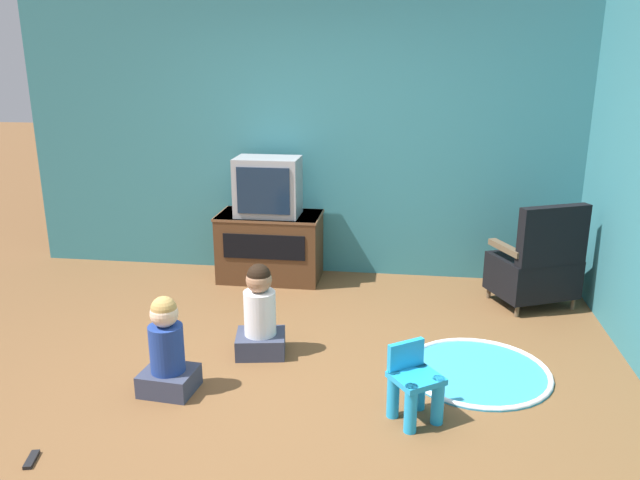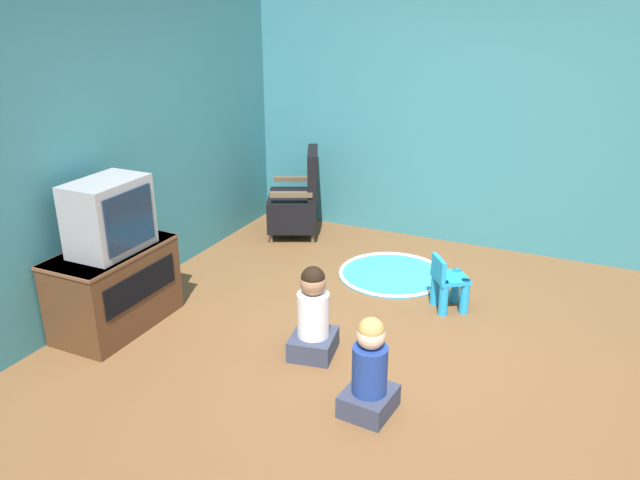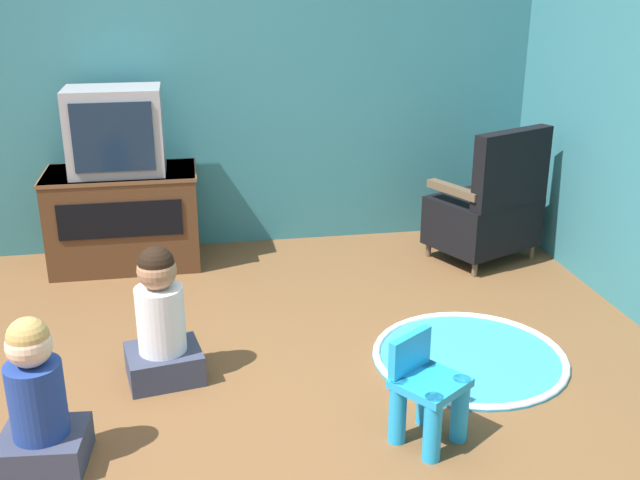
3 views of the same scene
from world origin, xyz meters
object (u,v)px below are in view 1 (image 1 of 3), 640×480
object	(u,v)px
yellow_kid_chair	(414,387)
child_watching_center	(260,315)
television	(268,187)
remote_control	(32,460)
black_armchair	(536,266)
tv_cabinet	(270,245)
child_watching_left	(167,351)

from	to	relation	value
yellow_kid_chair	child_watching_center	xyz separation A→B (m)	(-1.10, 0.70, 0.09)
television	yellow_kid_chair	world-z (taller)	television
television	remote_control	xyz separation A→B (m)	(-0.66, -2.93, -0.90)
black_armchair	child_watching_center	xyz separation A→B (m)	(-2.13, -1.21, -0.06)
black_armchair	child_watching_center	distance (m)	2.45
child_watching_center	remote_control	distance (m)	1.71
black_armchair	television	bearing A→B (deg)	-32.24
tv_cabinet	television	size ratio (longest dim) A/B	1.65
yellow_kid_chair	child_watching_center	distance (m)	1.30
television	child_watching_left	distance (m)	2.23
television	black_armchair	xyz separation A→B (m)	(2.40, -0.31, -0.56)
child_watching_center	remote_control	world-z (taller)	child_watching_center
black_armchair	remote_control	xyz separation A→B (m)	(-3.05, -2.62, -0.35)
television	remote_control	distance (m)	3.14
black_armchair	yellow_kid_chair	bearing A→B (deg)	36.86
child_watching_left	child_watching_center	bearing A→B (deg)	57.68
television	yellow_kid_chair	bearing A→B (deg)	-58.48
yellow_kid_chair	remote_control	world-z (taller)	yellow_kid_chair
tv_cabinet	child_watching_center	bearing A→B (deg)	-80.21
yellow_kid_chair	black_armchair	bearing A→B (deg)	26.17
tv_cabinet	child_watching_left	bearing A→B (deg)	-95.07
child_watching_left	remote_control	world-z (taller)	child_watching_left
television	tv_cabinet	bearing A→B (deg)	90.00
television	black_armchair	distance (m)	2.48
child_watching_left	remote_control	xyz separation A→B (m)	(-0.46, -0.80, -0.27)
television	child_watching_center	xyz separation A→B (m)	(0.27, -1.52, -0.62)
black_armchair	yellow_kid_chair	distance (m)	2.18
black_armchair	remote_control	size ratio (longest dim) A/B	5.92
tv_cabinet	yellow_kid_chair	world-z (taller)	tv_cabinet
remote_control	yellow_kid_chair	bearing A→B (deg)	-84.67
yellow_kid_chair	remote_control	size ratio (longest dim) A/B	2.95
tv_cabinet	child_watching_left	distance (m)	2.18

